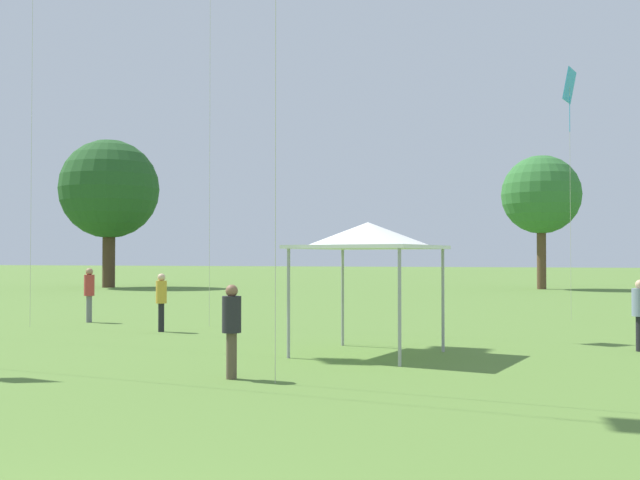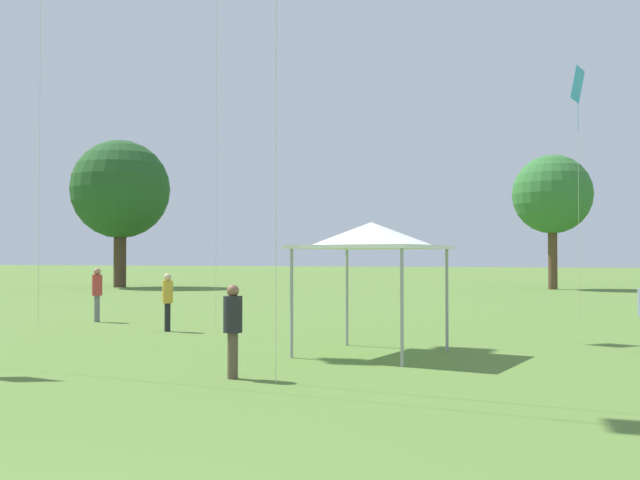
% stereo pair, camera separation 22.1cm
% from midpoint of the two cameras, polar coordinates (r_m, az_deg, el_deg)
% --- Properties ---
extents(person_standing_0, '(0.49, 0.49, 1.65)m').
position_cam_midpoint_polar(person_standing_0, '(18.83, 22.91, -4.87)').
color(person_standing_0, black).
rests_on(person_standing_0, ground).
extents(person_standing_1, '(0.47, 0.47, 1.69)m').
position_cam_midpoint_polar(person_standing_1, '(13.59, -7.22, -6.26)').
color(person_standing_1, brown).
rests_on(person_standing_1, ground).
extents(person_standing_3, '(0.39, 0.39, 1.80)m').
position_cam_midpoint_polar(person_standing_3, '(26.11, -17.41, -3.62)').
color(person_standing_3, slate).
rests_on(person_standing_3, ground).
extents(person_standing_4, '(0.41, 0.41, 1.69)m').
position_cam_midpoint_polar(person_standing_4, '(22.33, -12.28, -4.24)').
color(person_standing_4, black).
rests_on(person_standing_4, ground).
extents(canopy_tent, '(3.38, 3.38, 2.96)m').
position_cam_midpoint_polar(canopy_tent, '(16.73, 3.30, 0.28)').
color(canopy_tent, white).
rests_on(canopy_tent, ground).
extents(kite_7, '(0.49, 1.12, 8.58)m').
position_cam_midpoint_polar(kite_7, '(27.38, 18.25, 10.77)').
color(kite_7, '#339EDB').
rests_on(kite_7, ground).
extents(distant_tree_0, '(5.25, 5.25, 8.96)m').
position_cam_midpoint_polar(distant_tree_0, '(52.22, 16.38, 3.29)').
color(distant_tree_0, brown).
rests_on(distant_tree_0, ground).
extents(distant_tree_1, '(6.95, 6.95, 10.43)m').
position_cam_midpoint_polar(distant_tree_1, '(54.93, -15.88, 3.72)').
color(distant_tree_1, '#473323').
rests_on(distant_tree_1, ground).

